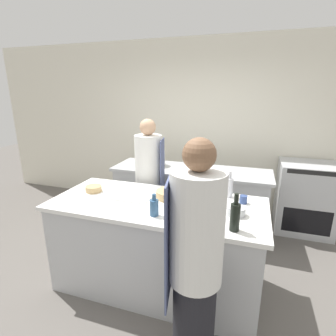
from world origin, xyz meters
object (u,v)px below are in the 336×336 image
chef_at_stove (149,185)px  cup (243,199)px  bottle_vinegar (154,207)px  bowl_wooden_salad (170,194)px  bowl_prep_small (94,189)px  bowl_ceramic_blue (186,208)px  bottle_olive_oil (229,187)px  bottle_wine (235,216)px  stockpot (157,158)px  oven_range (305,197)px  bowl_mixing_large (236,211)px  chef_at_prep_near (195,269)px

chef_at_stove → cup: bearing=57.1°
bottle_vinegar → bowl_wooden_salad: size_ratio=0.72×
bowl_prep_small → bowl_ceramic_blue: bowl_prep_small is taller
bottle_olive_oil → bottle_vinegar: bearing=-132.0°
bottle_wine → cup: bearing=85.6°
bottle_vinegar → stockpot: bearing=109.3°
cup → bowl_wooden_salad: bearing=-172.4°
bottle_olive_oil → bottle_vinegar: 0.85m
bottle_olive_oil → bottle_wine: bearing=-80.9°
oven_range → bottle_olive_oil: bearing=-125.2°
bottle_wine → cup: size_ratio=3.95×
chef_at_stove → bowl_prep_small: chef_at_stove is taller
bowl_mixing_large → bowl_prep_small: bearing=176.1°
bottle_olive_oil → bowl_prep_small: bearing=-167.7°
chef_at_stove → bowl_ceramic_blue: 1.05m
cup → bottle_olive_oil: bearing=140.3°
chef_at_prep_near → bowl_ceramic_blue: size_ratio=7.84×
bottle_olive_oil → bowl_prep_small: size_ratio=1.61×
chef_at_stove → stockpot: (-0.10, 0.57, 0.20)m
chef_at_stove → cup: 1.26m
bottle_olive_oil → chef_at_stove: bearing=161.8°
bottle_olive_oil → bowl_wooden_salad: (-0.56, -0.22, -0.07)m
chef_at_stove → bottle_olive_oil: 1.08m
bottle_wine → oven_range: bearing=67.2°
oven_range → stockpot: stockpot is taller
oven_range → bottle_vinegar: bottle_vinegar is taller
bowl_prep_small → stockpot: bearing=76.6°
oven_range → chef_at_stove: (-1.99, -1.06, 0.33)m
bowl_ceramic_blue → stockpot: size_ratio=0.99×
bottle_olive_oil → stockpot: 1.43m
bottle_wine → cup: (0.04, 0.56, -0.08)m
bottle_vinegar → bowl_ceramic_blue: (0.24, 0.18, -0.05)m
bowl_ceramic_blue → chef_at_prep_near: bearing=-70.9°
bottle_olive_oil → cup: 0.21m
bottle_vinegar → bottle_wine: bottle_wine is taller
oven_range → chef_at_prep_near: (-1.08, -2.53, 0.36)m
bowl_prep_small → bowl_ceramic_blue: size_ratio=0.77×
chef_at_prep_near → bottle_vinegar: bearing=31.8°
bottle_vinegar → bowl_prep_small: size_ratio=1.17×
oven_range → bowl_ceramic_blue: size_ratio=4.59×
bottle_wine → bowl_ceramic_blue: 0.50m
bottle_wine → bottle_vinegar: bearing=176.0°
bowl_wooden_salad → bowl_ceramic_blue: bearing=-46.0°
bowl_ceramic_blue → cup: bearing=34.4°
oven_range → cup: (-0.83, -1.51, 0.47)m
bottle_vinegar → bowl_prep_small: (-0.83, 0.33, -0.05)m
bottle_vinegar → bowl_ceramic_blue: 0.30m
bottle_wine → bowl_ceramic_blue: (-0.44, 0.22, -0.09)m
chef_at_prep_near → bowl_ceramic_blue: chef_at_prep_near is taller
oven_range → bottle_vinegar: bearing=-127.5°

